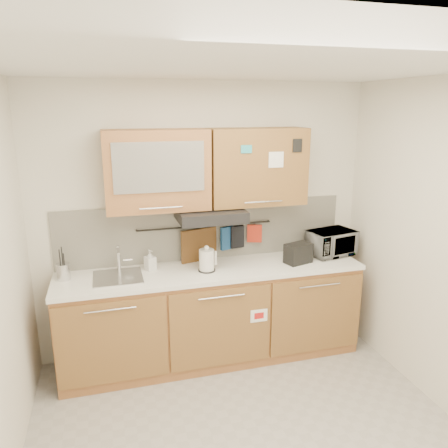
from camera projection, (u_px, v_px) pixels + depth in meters
floor at (253, 445)px, 3.16m from camera, size 3.20×3.20×0.00m
ceiling at (261, 64)px, 2.48m from camera, size 3.20×3.20×0.00m
wall_back at (204, 221)px, 4.22m from camera, size 3.20×0.00×3.20m
base_cabinet at (213, 319)px, 4.16m from camera, size 2.80×0.64×0.88m
countertop at (212, 271)px, 4.03m from camera, size 2.82×0.62×0.04m
backsplash at (205, 231)px, 4.23m from camera, size 2.80×0.02×0.56m
upper_cabinets at (208, 168)px, 3.91m from camera, size 1.82×0.37×0.70m
range_hood at (210, 215)px, 3.95m from camera, size 0.60×0.46×0.10m
sink at (118, 277)px, 3.82m from camera, size 0.42×0.40×0.26m
utensil_rail at (206, 226)px, 4.18m from camera, size 1.30×0.02×0.02m
utensil_crock at (63, 271)px, 3.76m from camera, size 0.14×0.14×0.29m
kettle at (207, 261)px, 3.95m from camera, size 0.18×0.17×0.24m
toaster at (298, 253)px, 4.15m from camera, size 0.28×0.21×0.19m
microwave at (331, 243)px, 4.38m from camera, size 0.50×0.39×0.25m
soap_bottle at (150, 260)px, 3.97m from camera, size 0.12×0.12×0.19m
cutting_board at (199, 252)px, 4.21m from camera, size 0.36×0.12×0.45m
oven_mitt at (227, 238)px, 4.25m from camera, size 0.14×0.08×0.23m
dark_pouch at (237, 237)px, 4.28m from camera, size 0.14×0.06×0.22m
pot_holder at (254, 233)px, 4.32m from camera, size 0.14×0.07×0.18m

